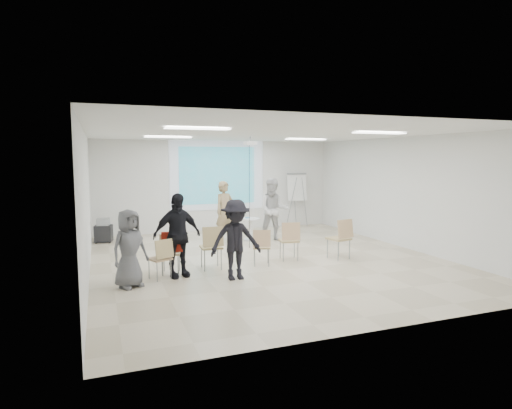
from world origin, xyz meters
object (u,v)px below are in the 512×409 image
object	(u,v)px
chair_center	(262,244)
chair_right_inner	(290,238)
laptop	(211,245)
audience_left	(177,229)
chair_right_far	(341,236)
audience_outer	(129,244)
chair_left_mid	(170,250)
chair_left_inner	(212,244)
player_left	(225,208)
audience_mid	(236,234)
chair_far_left	(162,256)
av_cart	(104,231)
flipchart_easel	(297,187)
player_right	(274,207)
pedestal_table	(250,228)

from	to	relation	value
chair_center	chair_right_inner	distance (m)	0.84
laptop	audience_left	xyz separation A→B (m)	(-0.81, -0.40, 0.47)
chair_right_far	audience_outer	xyz separation A→B (m)	(-4.92, -0.54, 0.25)
chair_left_mid	audience_left	world-z (taller)	audience_left
chair_left_inner	audience_outer	size ratio (longest dim) A/B	0.58
chair_right_inner	chair_right_far	size ratio (longest dim) A/B	0.95
audience_outer	chair_center	bearing A→B (deg)	-18.08
player_left	chair_left_inner	world-z (taller)	player_left
chair_center	audience_mid	distance (m)	1.26
player_left	chair_far_left	world-z (taller)	player_left
chair_right_far	av_cart	world-z (taller)	chair_right_far
chair_far_left	audience_left	size ratio (longest dim) A/B	0.42
chair_right_inner	flipchart_easel	xyz separation A→B (m)	(2.31, 4.41, 0.86)
chair_right_inner	flipchart_easel	bearing A→B (deg)	74.02
audience_mid	flipchart_easel	distance (m)	6.78
player_right	audience_left	size ratio (longest dim) A/B	1.03
pedestal_table	chair_right_inner	distance (m)	2.67
chair_center	audience_left	world-z (taller)	audience_left
laptop	audience_mid	xyz separation A→B (m)	(0.26, -0.99, 0.39)
chair_left_inner	chair_right_far	size ratio (longest dim) A/B	0.98
chair_center	audience_left	xyz separation A→B (m)	(-1.94, -0.23, 0.49)
chair_far_left	chair_right_inner	xyz separation A→B (m)	(3.08, 0.58, 0.06)
player_right	chair_right_far	size ratio (longest dim) A/B	2.07
chair_right_far	laptop	xyz separation A→B (m)	(-3.14, 0.26, -0.06)
chair_right_inner	audience_outer	bearing A→B (deg)	-155.25
chair_left_mid	av_cart	size ratio (longest dim) A/B	1.24
chair_center	audience_mid	size ratio (longest dim) A/B	0.46
player_left	chair_left_inner	bearing A→B (deg)	-134.54
pedestal_table	av_cart	distance (m)	4.25
chair_left_inner	av_cart	size ratio (longest dim) A/B	1.38
chair_right_far	audience_left	world-z (taller)	audience_left
player_left	chair_center	size ratio (longest dim) A/B	2.40
audience_mid	chair_center	bearing A→B (deg)	42.55
flipchart_easel	chair_right_far	bearing A→B (deg)	-99.35
chair_left_mid	audience_left	distance (m)	0.54
audience_left	audience_outer	bearing A→B (deg)	-170.43
player_right	chair_right_inner	world-z (taller)	player_right
chair_left_inner	audience_outer	bearing A→B (deg)	-155.72
chair_center	chair_far_left	bearing A→B (deg)	-153.23
pedestal_table	audience_outer	xyz separation A→B (m)	(-3.67, -3.53, 0.45)
audience_mid	av_cart	world-z (taller)	audience_mid
chair_center	audience_outer	distance (m)	2.99
chair_far_left	chair_right_far	world-z (taller)	chair_right_far
player_right	audience_left	xyz separation A→B (m)	(-3.31, -2.81, -0.03)
chair_left_mid	chair_right_far	xyz separation A→B (m)	(4.06, -0.08, 0.07)
pedestal_table	laptop	xyz separation A→B (m)	(-1.89, -2.73, 0.14)
laptop	flipchart_easel	xyz separation A→B (m)	(4.25, 4.48, 0.89)
chair_far_left	audience_left	xyz separation A→B (m)	(0.34, 0.11, 0.50)
chair_left_inner	audience_left	distance (m)	0.95
chair_right_inner	player_right	bearing A→B (deg)	88.21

